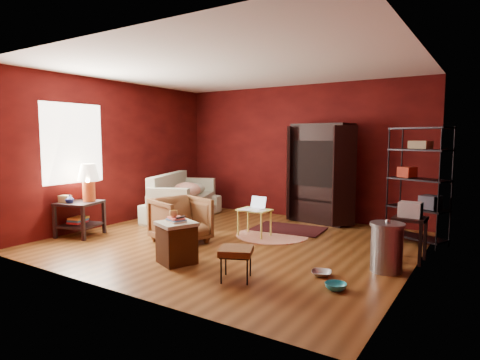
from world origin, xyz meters
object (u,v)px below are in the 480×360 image
object	(u,v)px
armchair	(181,218)
laptop_desk	(255,212)
tv_armoire	(321,171)
hamper	(177,242)
side_table	(84,193)
wire_shelving	(419,180)
sofa	(183,201)

from	to	relation	value
armchair	laptop_desk	xyz separation A→B (m)	(0.79, 1.03, 0.01)
laptop_desk	tv_armoire	distance (m)	1.91
hamper	laptop_desk	distance (m)	1.89
side_table	tv_armoire	xyz separation A→B (m)	(3.04, 3.29, 0.28)
armchair	laptop_desk	bearing A→B (deg)	-19.26
tv_armoire	wire_shelving	world-z (taller)	tv_armoire
tv_armoire	side_table	bearing A→B (deg)	-125.05
wire_shelving	armchair	bearing A→B (deg)	-125.66
wire_shelving	laptop_desk	bearing A→B (deg)	-135.58
sofa	armchair	xyz separation A→B (m)	(1.24, -1.50, 0.02)
sofa	side_table	size ratio (longest dim) A/B	1.57
side_table	wire_shelving	bearing A→B (deg)	27.21
sofa	laptop_desk	bearing A→B (deg)	-108.93
side_table	laptop_desk	xyz separation A→B (m)	(2.51, 1.56, -0.33)
side_table	wire_shelving	distance (m)	5.60
armchair	side_table	distance (m)	1.84
armchair	hamper	world-z (taller)	armchair
sofa	side_table	bearing A→B (deg)	160.67
armchair	side_table	xyz separation A→B (m)	(-1.73, -0.53, 0.35)
sofa	side_table	distance (m)	2.12
tv_armoire	wire_shelving	bearing A→B (deg)	-12.98
hamper	wire_shelving	bearing A→B (deg)	48.17
sofa	side_table	world-z (taller)	side_table
sofa	side_table	xyz separation A→B (m)	(-0.48, -2.03, 0.37)
side_table	hamper	distance (m)	2.46
side_table	hamper	bearing A→B (deg)	-7.64
wire_shelving	tv_armoire	bearing A→B (deg)	-178.35
hamper	laptop_desk	world-z (taller)	laptop_desk
hamper	sofa	bearing A→B (deg)	129.13
sofa	tv_armoire	bearing A→B (deg)	-69.72
side_table	wire_shelving	size ratio (longest dim) A/B	0.67
side_table	wire_shelving	world-z (taller)	wire_shelving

